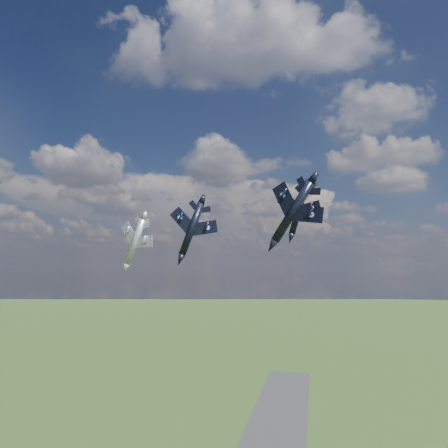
% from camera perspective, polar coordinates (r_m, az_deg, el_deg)
% --- Properties ---
extents(jet_lead_navy, '(11.66, 15.21, 6.52)m').
position_cam_1_polar(jet_lead_navy, '(84.94, -4.25, -0.61)').
color(jet_lead_navy, black).
extents(jet_right_navy, '(13.34, 15.42, 7.59)m').
position_cam_1_polar(jet_right_navy, '(60.36, 8.98, 1.60)').
color(jet_right_navy, black).
extents(jet_high_navy, '(16.14, 18.40, 6.42)m').
position_cam_1_polar(jet_high_navy, '(101.70, 9.72, 1.81)').
color(jet_high_navy, black).
extents(jet_left_silver, '(15.88, 18.26, 7.57)m').
position_cam_1_polar(jet_left_silver, '(101.52, -11.54, -2.26)').
color(jet_left_silver, '#A2A4AC').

